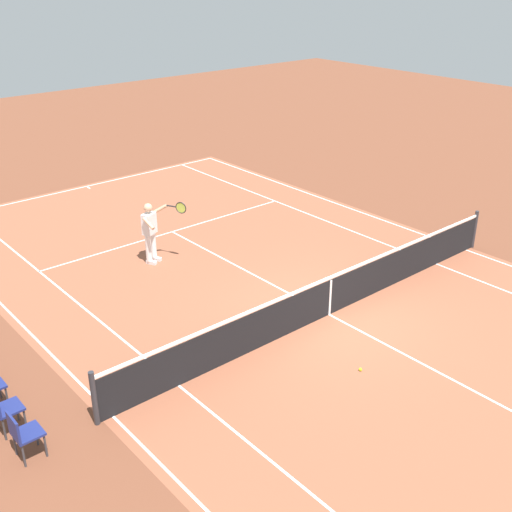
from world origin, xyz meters
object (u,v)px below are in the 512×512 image
tennis_player_near (151,230)px  spectator_chair_0 (22,432)px  spectator_chair_1 (3,407)px  tennis_ball (360,369)px  tennis_net (330,295)px

tennis_player_near → spectator_chair_0: (-5.01, 5.53, -0.41)m
spectator_chair_0 → spectator_chair_1: size_ratio=1.00×
tennis_player_near → tennis_ball: size_ratio=25.71×
tennis_ball → spectator_chair_0: spectator_chair_0 is taller
tennis_net → spectator_chair_0: (-0.02, 7.06, 0.03)m
tennis_ball → spectator_chair_0: (1.90, 5.94, 0.49)m
spectator_chair_0 → tennis_ball: bearing=-107.8°
tennis_player_near → tennis_ball: bearing=-176.6°
spectator_chair_0 → spectator_chair_1: 0.82m
tennis_net → tennis_ball: size_ratio=177.27×
tennis_net → spectator_chair_0: 7.06m
tennis_ball → spectator_chair_0: bearing=72.2°
tennis_net → tennis_ball: bearing=149.7°
tennis_player_near → tennis_ball: (-6.91, -0.41, -0.90)m
tennis_net → tennis_player_near: (4.99, 1.54, 0.44)m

